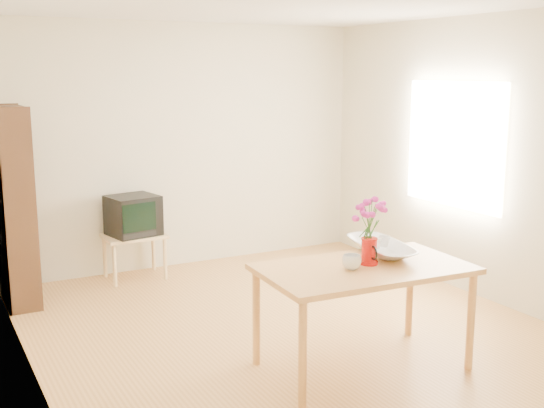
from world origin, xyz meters
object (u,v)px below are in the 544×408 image
table (364,277)px  bowl (382,223)px  television (133,215)px  mug (352,262)px  pitcher (369,252)px

table → bowl: bearing=38.8°
table → television: size_ratio=2.83×
table → mug: 0.18m
table → bowl: 0.49m
mug → bowl: (0.44, 0.25, 0.18)m
pitcher → television: 2.97m
table → pitcher: 0.18m
pitcher → mug: pitcher is taller
table → bowl: (0.31, 0.22, 0.31)m
bowl → pitcher: bearing=-142.1°
table → pitcher: (0.06, 0.02, 0.17)m
pitcher → table: bearing=-146.0°
table → mug: size_ratio=11.38×
mug → television: bearing=-106.9°
table → mug: (-0.13, -0.03, 0.13)m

